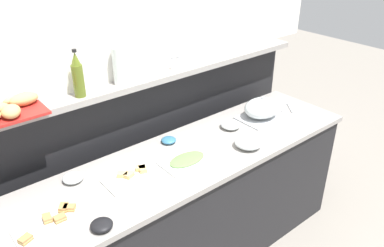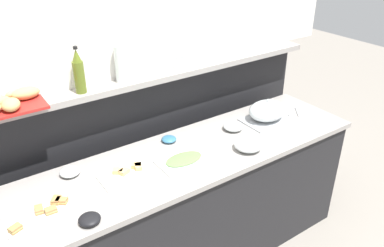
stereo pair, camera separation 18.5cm
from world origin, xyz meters
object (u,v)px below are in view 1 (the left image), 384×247
at_px(cold_cuts_platter, 187,160).
at_px(glass_bowl_small, 230,125).
at_px(condiment_bowl_red, 169,140).
at_px(pepper_shaker, 179,62).
at_px(water_carafe, 120,66).
at_px(glass_bowl_medium, 73,178).
at_px(serving_tongs, 287,107).
at_px(sandwich_platter_front, 50,222).
at_px(sandwich_platter_side, 131,177).
at_px(serving_cloche, 262,109).
at_px(salt_shaker, 173,63).
at_px(glass_bowl_large, 248,142).
at_px(condiment_bowl_cream, 102,225).
at_px(olive_oil_bottle, 78,76).

bearing_deg(cold_cuts_platter, glass_bowl_small, 15.10).
xyz_separation_m(condiment_bowl_red, pepper_shaker, (0.25, 0.21, 0.42)).
relative_size(cold_cuts_platter, water_carafe, 1.38).
distance_m(glass_bowl_medium, serving_tongs, 1.68).
relative_size(glass_bowl_medium, pepper_shaker, 1.31).
relative_size(condiment_bowl_red, water_carafe, 0.42).
distance_m(sandwich_platter_front, sandwich_platter_side, 0.50).
relative_size(serving_cloche, serving_tongs, 2.00).
height_order(sandwich_platter_front, salt_shaker, salt_shaker).
distance_m(sandwich_platter_side, glass_bowl_large, 0.78).
height_order(sandwich_platter_front, condiment_bowl_cream, condiment_bowl_cream).
relative_size(serving_cloche, olive_oil_bottle, 1.23).
height_order(sandwich_platter_front, water_carafe, water_carafe).
bearing_deg(serving_cloche, cold_cuts_platter, -172.49).
height_order(sandwich_platter_front, glass_bowl_medium, glass_bowl_medium).
relative_size(sandwich_platter_side, serving_tongs, 1.66).
bearing_deg(serving_tongs, condiment_bowl_red, 171.32).
height_order(glass_bowl_large, salt_shaker, salt_shaker).
distance_m(sandwich_platter_side, condiment_bowl_red, 0.44).
distance_m(glass_bowl_medium, condiment_bowl_red, 0.66).
bearing_deg(condiment_bowl_cream, glass_bowl_small, 15.45).
bearing_deg(cold_cuts_platter, condiment_bowl_red, 78.88).
bearing_deg(sandwich_platter_front, serving_tongs, 2.96).
xyz_separation_m(serving_cloche, olive_oil_bottle, (-1.20, 0.35, 0.44)).
height_order(glass_bowl_large, glass_bowl_small, glass_bowl_large).
bearing_deg(serving_cloche, condiment_bowl_red, 168.74).
relative_size(pepper_shaker, water_carafe, 0.38).
xyz_separation_m(condiment_bowl_cream, water_carafe, (0.52, 0.65, 0.49)).
relative_size(condiment_bowl_cream, salt_shaker, 1.24).
xyz_separation_m(cold_cuts_platter, glass_bowl_small, (0.49, 0.13, 0.02)).
height_order(glass_bowl_medium, pepper_shaker, pepper_shaker).
xyz_separation_m(sandwich_platter_front, condiment_bowl_cream, (0.18, -0.18, 0.01)).
xyz_separation_m(sandwich_platter_side, water_carafe, (0.21, 0.40, 0.50)).
bearing_deg(serving_cloche, water_carafe, 158.61).
distance_m(sandwich_platter_front, glass_bowl_small, 1.34).
bearing_deg(serving_cloche, sandwich_platter_front, -176.19).
relative_size(cold_cuts_platter, serving_tongs, 1.88).
relative_size(sandwich_platter_side, salt_shaker, 3.23).
bearing_deg(cold_cuts_platter, glass_bowl_large, -16.08).
bearing_deg(water_carafe, glass_bowl_large, -46.77).
height_order(glass_bowl_medium, salt_shaker, salt_shaker).
bearing_deg(salt_shaker, sandwich_platter_side, -146.78).
xyz_separation_m(condiment_bowl_red, water_carafe, (-0.19, 0.21, 0.49)).
height_order(sandwich_platter_side, olive_oil_bottle, olive_oil_bottle).
distance_m(glass_bowl_small, condiment_bowl_red, 0.46).
distance_m(glass_bowl_medium, pepper_shaker, 1.03).
height_order(glass_bowl_small, water_carafe, water_carafe).
height_order(cold_cuts_platter, serving_cloche, serving_cloche).
distance_m(sandwich_platter_front, serving_tongs, 1.91).
xyz_separation_m(sandwich_platter_side, glass_bowl_large, (0.75, -0.18, 0.02)).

